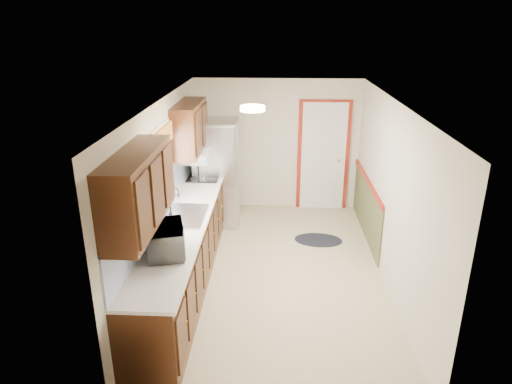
# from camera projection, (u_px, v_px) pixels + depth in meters

# --- Properties ---
(room_shell) EXTENTS (3.20, 5.20, 2.52)m
(room_shell) POSITION_uv_depth(u_px,v_px,m) (276.00, 194.00, 6.02)
(room_shell) COLOR tan
(room_shell) RESTS_ON ground
(kitchen_run) EXTENTS (0.63, 4.00, 2.20)m
(kitchen_run) POSITION_uv_depth(u_px,v_px,m) (181.00, 228.00, 5.94)
(kitchen_run) COLOR #35190C
(kitchen_run) RESTS_ON ground
(back_wall_trim) EXTENTS (1.12, 2.30, 2.08)m
(back_wall_trim) POSITION_uv_depth(u_px,v_px,m) (332.00, 167.00, 8.16)
(back_wall_trim) COLOR maroon
(back_wall_trim) RESTS_ON ground
(ceiling_fixture) EXTENTS (0.30, 0.30, 0.06)m
(ceiling_fixture) POSITION_uv_depth(u_px,v_px,m) (253.00, 108.00, 5.44)
(ceiling_fixture) COLOR #FFD88C
(ceiling_fixture) RESTS_ON room_shell
(microwave) EXTENTS (0.47, 0.65, 0.39)m
(microwave) POSITION_uv_depth(u_px,v_px,m) (165.00, 237.00, 4.96)
(microwave) COLOR white
(microwave) RESTS_ON kitchen_run
(refrigerator) EXTENTS (0.77, 0.77, 1.81)m
(refrigerator) POSITION_uv_depth(u_px,v_px,m) (217.00, 172.00, 7.81)
(refrigerator) COLOR #B7B7BC
(refrigerator) RESTS_ON ground
(rug) EXTENTS (0.81, 0.56, 0.01)m
(rug) POSITION_uv_depth(u_px,v_px,m) (318.00, 240.00, 7.40)
(rug) COLOR black
(rug) RESTS_ON ground
(cooktop) EXTENTS (0.51, 0.61, 0.02)m
(cooktop) POSITION_uv_depth(u_px,v_px,m) (204.00, 176.00, 7.47)
(cooktop) COLOR black
(cooktop) RESTS_ON kitchen_run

